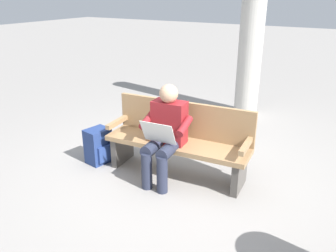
% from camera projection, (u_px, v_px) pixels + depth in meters
% --- Properties ---
extents(ground_plane, '(40.00, 40.00, 0.00)m').
position_uv_depth(ground_plane, '(176.00, 174.00, 4.37)').
color(ground_plane, gray).
extents(bench_near, '(1.83, 0.62, 0.90)m').
position_uv_depth(bench_near, '(179.00, 139.00, 4.26)').
color(bench_near, '#9E7A51').
rests_on(bench_near, ground).
extents(person_seated, '(0.59, 0.60, 1.18)m').
position_uv_depth(person_seated, '(165.00, 132.00, 4.04)').
color(person_seated, maroon).
rests_on(person_seated, ground).
extents(backpack, '(0.33, 0.35, 0.47)m').
position_uv_depth(backpack, '(98.00, 146.00, 4.60)').
color(backpack, navy).
rests_on(backpack, ground).
extents(support_pillar, '(0.43, 0.43, 3.21)m').
position_uv_depth(support_pillar, '(252.00, 25.00, 5.95)').
color(support_pillar, '#B2AFA8').
rests_on(support_pillar, ground).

